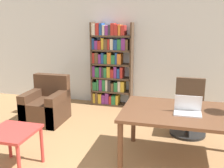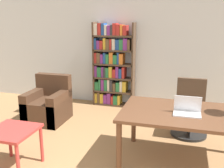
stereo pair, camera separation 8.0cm
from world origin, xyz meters
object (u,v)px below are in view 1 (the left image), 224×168
object	(u,v)px
side_table_blue	(12,137)
armchair	(47,106)
office_chair	(189,110)
desk	(186,117)
laptop	(188,110)
bookshelf	(110,65)

from	to	relation	value
side_table_blue	armchair	size ratio (longest dim) A/B	0.69
office_chair	desk	bearing A→B (deg)	-94.28
laptop	side_table_blue	size ratio (longest dim) A/B	0.57
side_table_blue	bookshelf	bearing A→B (deg)	80.16
office_chair	bookshelf	world-z (taller)	bookshelf
office_chair	bookshelf	size ratio (longest dim) A/B	0.51
side_table_blue	armchair	distance (m)	1.66
side_table_blue	desk	bearing A→B (deg)	19.31
laptop	bookshelf	world-z (taller)	bookshelf
desk	side_table_blue	size ratio (longest dim) A/B	2.81
laptop	side_table_blue	world-z (taller)	laptop
office_chair	armchair	xyz separation A→B (m)	(-2.56, -0.13, -0.11)
side_table_blue	bookshelf	distance (m)	2.90
armchair	bookshelf	bearing A→B (deg)	53.79
desk	bookshelf	world-z (taller)	bookshelf
armchair	office_chair	bearing A→B (deg)	2.94
bookshelf	armchair	bearing A→B (deg)	-126.21
office_chair	armchair	world-z (taller)	office_chair
side_table_blue	office_chair	bearing A→B (deg)	38.82
laptop	office_chair	xyz separation A→B (m)	(0.06, 1.07, -0.38)
office_chair	side_table_blue	world-z (taller)	office_chair
desk	laptop	distance (m)	0.15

